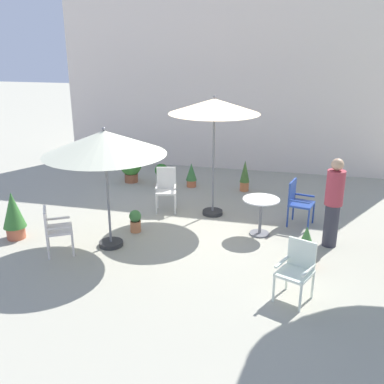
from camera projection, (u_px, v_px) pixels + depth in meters
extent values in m
plane|color=#A6A28F|center=(194.00, 223.00, 9.10)|extent=(60.00, 60.00, 0.00)
cube|color=silver|center=(232.00, 76.00, 12.34)|extent=(10.00, 0.30, 5.37)
cylinder|color=#2D2D2D|center=(213.00, 212.00, 9.59)|extent=(0.44, 0.44, 0.08)
cylinder|color=slate|center=(213.00, 159.00, 9.20)|extent=(0.04, 0.04, 2.50)
cone|color=#E9BE8B|center=(214.00, 106.00, 8.85)|extent=(1.88, 1.88, 0.30)
sphere|color=slate|center=(214.00, 97.00, 8.79)|extent=(0.06, 0.06, 0.06)
cylinder|color=#2D2D2D|center=(111.00, 243.00, 8.10)|extent=(0.44, 0.44, 0.08)
cylinder|color=slate|center=(108.00, 191.00, 7.76)|extent=(0.04, 0.04, 2.15)
cone|color=beige|center=(104.00, 143.00, 7.48)|extent=(2.13, 2.13, 0.41)
sphere|color=slate|center=(104.00, 129.00, 7.41)|extent=(0.06, 0.06, 0.06)
cylinder|color=white|center=(261.00, 199.00, 8.36)|extent=(0.71, 0.71, 0.02)
cylinder|color=slate|center=(260.00, 217.00, 8.48)|extent=(0.06, 0.06, 0.71)
cylinder|color=slate|center=(259.00, 233.00, 8.59)|extent=(0.39, 0.39, 0.03)
cube|color=#284494|center=(302.00, 204.00, 8.88)|extent=(0.55, 0.57, 0.04)
cube|color=#284494|center=(292.00, 191.00, 8.89)|extent=(0.14, 0.45, 0.45)
cube|color=#284494|center=(299.00, 202.00, 8.65)|extent=(0.41, 0.13, 0.03)
cube|color=#284494|center=(305.00, 195.00, 9.02)|extent=(0.41, 0.13, 0.03)
cylinder|color=#284494|center=(308.00, 220.00, 8.68)|extent=(0.04, 0.04, 0.44)
cylinder|color=#284494|center=(313.00, 213.00, 9.05)|extent=(0.04, 0.04, 0.44)
cylinder|color=#284494|center=(288.00, 217.00, 8.86)|extent=(0.04, 0.04, 0.44)
cylinder|color=#284494|center=(293.00, 210.00, 9.23)|extent=(0.04, 0.04, 0.44)
cube|color=white|center=(294.00, 273.00, 6.25)|extent=(0.59, 0.60, 0.04)
cube|color=white|center=(302.00, 253.00, 6.34)|extent=(0.40, 0.20, 0.43)
cube|color=white|center=(282.00, 262.00, 6.33)|extent=(0.20, 0.40, 0.03)
cube|color=white|center=(309.00, 270.00, 6.10)|extent=(0.20, 0.40, 0.03)
cylinder|color=white|center=(274.00, 289.00, 6.28)|extent=(0.04, 0.04, 0.41)
cylinder|color=white|center=(300.00, 299.00, 6.05)|extent=(0.04, 0.04, 0.41)
cylinder|color=white|center=(287.00, 277.00, 6.60)|extent=(0.04, 0.04, 0.41)
cylinder|color=white|center=(313.00, 286.00, 6.37)|extent=(0.04, 0.04, 0.41)
cube|color=silver|center=(59.00, 229.00, 7.71)|extent=(0.64, 0.66, 0.04)
cube|color=silver|center=(46.00, 220.00, 7.58)|extent=(0.28, 0.43, 0.39)
cube|color=silver|center=(59.00, 228.00, 7.46)|extent=(0.37, 0.25, 0.03)
cube|color=silver|center=(58.00, 218.00, 7.88)|extent=(0.37, 0.25, 0.03)
cylinder|color=silver|center=(73.00, 245.00, 7.63)|extent=(0.04, 0.04, 0.42)
cylinder|color=silver|center=(72.00, 235.00, 8.05)|extent=(0.04, 0.04, 0.42)
cylinder|color=silver|center=(48.00, 248.00, 7.51)|extent=(0.04, 0.04, 0.42)
cylinder|color=silver|center=(48.00, 238.00, 7.93)|extent=(0.04, 0.04, 0.42)
cube|color=silver|center=(166.00, 192.00, 9.63)|extent=(0.53, 0.52, 0.04)
cube|color=silver|center=(166.00, 178.00, 9.72)|extent=(0.42, 0.14, 0.48)
cube|color=silver|center=(157.00, 186.00, 9.59)|extent=(0.13, 0.38, 0.03)
cube|color=silver|center=(175.00, 186.00, 9.59)|extent=(0.13, 0.38, 0.03)
cylinder|color=silver|center=(156.00, 205.00, 9.52)|extent=(0.04, 0.04, 0.44)
cylinder|color=silver|center=(175.00, 205.00, 9.52)|extent=(0.04, 0.04, 0.44)
cylinder|color=silver|center=(158.00, 199.00, 9.89)|extent=(0.04, 0.04, 0.44)
cylinder|color=silver|center=(176.00, 199.00, 9.89)|extent=(0.04, 0.04, 0.44)
cylinder|color=#C16144|center=(16.00, 232.00, 8.39)|extent=(0.35, 0.35, 0.23)
cylinder|color=#382819|center=(15.00, 227.00, 8.35)|extent=(0.30, 0.30, 0.02)
cone|color=#397733|center=(13.00, 210.00, 8.24)|extent=(0.43, 0.43, 0.69)
cylinder|color=#B25F41|center=(304.00, 259.00, 7.34)|extent=(0.35, 0.35, 0.23)
cylinder|color=#382819|center=(305.00, 254.00, 7.30)|extent=(0.31, 0.31, 0.02)
cone|color=#437A3A|center=(306.00, 240.00, 7.22)|extent=(0.35, 0.35, 0.48)
cylinder|color=#C17449|center=(136.00, 226.00, 8.67)|extent=(0.21, 0.21, 0.23)
cylinder|color=#382819|center=(135.00, 221.00, 8.64)|extent=(0.18, 0.18, 0.02)
sphere|color=#3F783B|center=(135.00, 216.00, 8.60)|extent=(0.24, 0.24, 0.24)
cylinder|color=brown|center=(131.00, 178.00, 11.80)|extent=(0.36, 0.36, 0.23)
cylinder|color=#382819|center=(131.00, 174.00, 11.76)|extent=(0.31, 0.31, 0.02)
sphere|color=#408832|center=(131.00, 165.00, 11.68)|extent=(0.57, 0.57, 0.57)
sphere|color=#E4316A|center=(127.00, 166.00, 11.85)|extent=(0.14, 0.14, 0.14)
sphere|color=#E4316A|center=(138.00, 162.00, 11.75)|extent=(0.12, 0.12, 0.12)
sphere|color=#E4316A|center=(139.00, 163.00, 11.75)|extent=(0.14, 0.14, 0.14)
sphere|color=#E4316A|center=(124.00, 168.00, 11.70)|extent=(0.11, 0.11, 0.11)
cylinder|color=#C1633F|center=(191.00, 183.00, 11.41)|extent=(0.25, 0.25, 0.18)
cylinder|color=#382819|center=(191.00, 180.00, 11.39)|extent=(0.22, 0.22, 0.02)
cone|color=#3D783A|center=(191.00, 172.00, 11.31)|extent=(0.28, 0.28, 0.45)
cylinder|color=#B75F3B|center=(162.00, 181.00, 11.48)|extent=(0.22, 0.22, 0.27)
cylinder|color=#382819|center=(162.00, 176.00, 11.44)|extent=(0.19, 0.19, 0.02)
sphere|color=#23621E|center=(161.00, 170.00, 11.38)|extent=(0.34, 0.34, 0.34)
cylinder|color=#D07443|center=(244.00, 186.00, 11.08)|extent=(0.22, 0.22, 0.24)
cylinder|color=#382819|center=(244.00, 182.00, 11.05)|extent=(0.20, 0.20, 0.02)
cone|color=#476E2F|center=(245.00, 171.00, 10.96)|extent=(0.25, 0.25, 0.56)
cylinder|color=#33333D|center=(331.00, 225.00, 7.99)|extent=(0.26, 0.26, 0.80)
cylinder|color=#AA3643|center=(335.00, 188.00, 7.76)|extent=(0.38, 0.38, 0.64)
sphere|color=tan|center=(338.00, 165.00, 7.62)|extent=(0.22, 0.22, 0.22)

